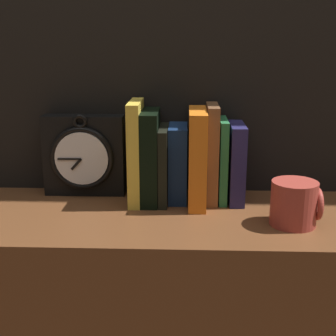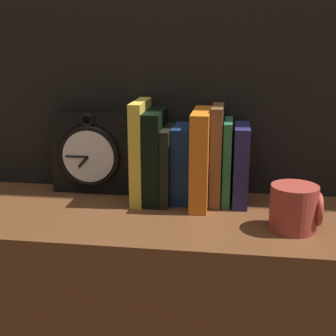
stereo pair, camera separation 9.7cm
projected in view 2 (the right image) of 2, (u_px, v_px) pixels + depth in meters
clock at (92, 154)px, 1.13m from camera, size 0.19×0.06×0.20m
book_slot0_yellow at (141, 151)px, 1.07m from camera, size 0.03×0.14×0.23m
book_slot1_black at (155, 156)px, 1.07m from camera, size 0.04×0.14×0.21m
book_slot2_black at (168, 164)px, 1.07m from camera, size 0.02×0.14×0.17m
book_slot3_navy at (183, 163)px, 1.08m from camera, size 0.04×0.11×0.17m
book_slot4_orange at (201, 158)px, 1.04m from camera, size 0.04×0.16×0.21m
book_slot5_brown at (216, 155)px, 1.06m from camera, size 0.03×0.12×0.22m
book_slot6_green at (227, 162)px, 1.06m from camera, size 0.02×0.11×0.19m
book_slot7_navy at (241, 165)px, 1.05m from camera, size 0.03×0.12×0.18m
mug at (295, 208)px, 0.91m from camera, size 0.10×0.09×0.09m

